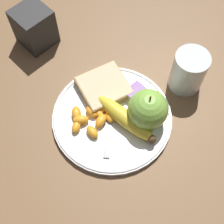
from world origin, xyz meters
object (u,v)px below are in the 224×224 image
at_px(apple, 148,109).
at_px(condiment_caddy, 34,27).
at_px(bread_slice, 104,87).
at_px(fork, 109,115).
at_px(juice_glass, 188,72).
at_px(banana, 126,119).
at_px(jam_packet, 136,93).
at_px(plate, 112,117).

bearing_deg(apple, condiment_caddy, 94.08).
relative_size(bread_slice, fork, 0.95).
xyz_separation_m(juice_glass, bread_slice, (-0.15, 0.11, -0.02)).
bearing_deg(condiment_caddy, bread_slice, -87.27).
xyz_separation_m(fork, condiment_caddy, (0.03, 0.28, 0.03)).
bearing_deg(bread_slice, apple, -83.28).
distance_m(banana, condiment_caddy, 0.32).
relative_size(jam_packet, condiment_caddy, 0.45).
bearing_deg(juice_glass, banana, 172.96).
distance_m(bread_slice, jam_packet, 0.07).
relative_size(apple, jam_packet, 2.15).
height_order(plate, jam_packet, jam_packet).
bearing_deg(plate, bread_slice, 60.38).
height_order(juice_glass, condiment_caddy, same).
bearing_deg(plate, apple, -48.95).
bearing_deg(banana, jam_packet, 25.40).
xyz_separation_m(juice_glass, jam_packet, (-0.11, 0.05, -0.02)).
relative_size(plate, condiment_caddy, 2.69).
height_order(fork, condiment_caddy, condiment_caddy).
xyz_separation_m(plate, bread_slice, (0.03, 0.06, 0.02)).
bearing_deg(apple, banana, 146.95).
bearing_deg(juice_glass, condiment_caddy, 115.31).
bearing_deg(condiment_caddy, banana, -92.38).
distance_m(juice_glass, banana, 0.17).
bearing_deg(juice_glass, bread_slice, 143.05).
bearing_deg(condiment_caddy, fork, -95.53).
xyz_separation_m(apple, condiment_caddy, (-0.02, 0.34, -0.01)).
distance_m(apple, bread_slice, 0.12).
xyz_separation_m(plate, juice_glass, (0.18, -0.05, 0.04)).
relative_size(fork, condiment_caddy, 1.38).
bearing_deg(apple, bread_slice, 96.72).
relative_size(plate, jam_packet, 5.98).
distance_m(apple, condiment_caddy, 0.34).
height_order(banana, jam_packet, banana).
height_order(plate, banana, banana).
relative_size(apple, banana, 0.59).
height_order(apple, bread_slice, apple).
bearing_deg(fork, condiment_caddy, 42.06).
height_order(apple, condiment_caddy, apple).
xyz_separation_m(plate, condiment_caddy, (0.02, 0.29, 0.04)).
height_order(juice_glass, jam_packet, juice_glass).
bearing_deg(apple, jam_packet, 64.90).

